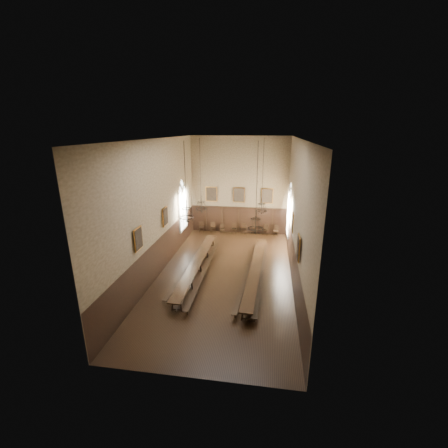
% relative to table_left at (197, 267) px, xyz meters
% --- Properties ---
extents(floor, '(9.00, 18.00, 0.02)m').
position_rel_table_left_xyz_m(floor, '(1.96, -0.12, -0.42)').
color(floor, black).
rests_on(floor, ground).
extents(ceiling, '(9.00, 18.00, 0.02)m').
position_rel_table_left_xyz_m(ceiling, '(1.96, -0.12, 8.60)').
color(ceiling, black).
rests_on(ceiling, ground).
extents(wall_back, '(9.00, 0.02, 9.00)m').
position_rel_table_left_xyz_m(wall_back, '(1.96, 8.89, 4.09)').
color(wall_back, '#8D7756').
rests_on(wall_back, ground).
extents(wall_front, '(9.00, 0.02, 9.00)m').
position_rel_table_left_xyz_m(wall_front, '(1.96, -9.13, 4.09)').
color(wall_front, '#8D7756').
rests_on(wall_front, ground).
extents(wall_left, '(0.02, 18.00, 9.00)m').
position_rel_table_left_xyz_m(wall_left, '(-2.55, -0.12, 4.09)').
color(wall_left, '#8D7756').
rests_on(wall_left, ground).
extents(wall_right, '(0.02, 18.00, 9.00)m').
position_rel_table_left_xyz_m(wall_right, '(6.47, -0.12, 4.09)').
color(wall_right, '#8D7756').
rests_on(wall_right, ground).
extents(wainscot_panelling, '(9.00, 18.00, 2.50)m').
position_rel_table_left_xyz_m(wainscot_panelling, '(1.96, -0.12, 0.84)').
color(wainscot_panelling, black).
rests_on(wainscot_panelling, floor).
extents(table_left, '(0.76, 10.58, 0.83)m').
position_rel_table_left_xyz_m(table_left, '(0.00, 0.00, 0.00)').
color(table_left, black).
rests_on(table_left, floor).
extents(table_right, '(1.20, 10.44, 0.81)m').
position_rel_table_left_xyz_m(table_right, '(4.06, -0.36, -0.01)').
color(table_right, black).
rests_on(table_right, floor).
extents(bench_left_outer, '(0.53, 9.20, 0.41)m').
position_rel_table_left_xyz_m(bench_left_outer, '(-0.66, 0.12, -0.15)').
color(bench_left_outer, black).
rests_on(bench_left_outer, floor).
extents(bench_left_inner, '(0.39, 10.03, 0.45)m').
position_rel_table_left_xyz_m(bench_left_inner, '(0.60, -0.35, -0.13)').
color(bench_left_inner, black).
rests_on(bench_left_inner, floor).
extents(bench_right_inner, '(0.93, 10.12, 0.46)m').
position_rel_table_left_xyz_m(bench_right_inner, '(3.51, -0.24, -0.12)').
color(bench_right_inner, black).
rests_on(bench_right_inner, floor).
extents(bench_right_outer, '(0.68, 10.29, 0.46)m').
position_rel_table_left_xyz_m(bench_right_outer, '(4.42, -0.34, -0.12)').
color(bench_right_outer, black).
rests_on(bench_right_outer, floor).
extents(chair_0, '(0.50, 0.50, 0.97)m').
position_rel_table_left_xyz_m(chair_0, '(-1.62, 8.47, -0.12)').
color(chair_0, black).
rests_on(chair_0, floor).
extents(chair_1, '(0.53, 0.53, 1.01)m').
position_rel_table_left_xyz_m(chair_1, '(-0.45, 8.41, -0.11)').
color(chair_1, black).
rests_on(chair_1, floor).
extents(chair_2, '(0.49, 0.49, 0.89)m').
position_rel_table_left_xyz_m(chair_2, '(0.45, 8.38, -0.14)').
color(chair_2, black).
rests_on(chair_2, floor).
extents(chair_3, '(0.49, 0.49, 1.00)m').
position_rel_table_left_xyz_m(chair_3, '(1.57, 8.49, -0.11)').
color(chair_3, black).
rests_on(chair_3, floor).
extents(chair_4, '(0.49, 0.49, 1.04)m').
position_rel_table_left_xyz_m(chair_4, '(2.49, 8.42, -0.10)').
color(chair_4, black).
rests_on(chair_4, floor).
extents(chair_5, '(0.42, 0.42, 0.95)m').
position_rel_table_left_xyz_m(chair_5, '(3.49, 8.49, -0.13)').
color(chair_5, black).
rests_on(chair_5, floor).
extents(chair_6, '(0.57, 0.57, 1.01)m').
position_rel_table_left_xyz_m(chair_6, '(4.54, 8.49, -0.11)').
color(chair_6, black).
rests_on(chair_6, floor).
extents(chair_7, '(0.45, 0.45, 1.00)m').
position_rel_table_left_xyz_m(chair_7, '(5.52, 8.38, -0.11)').
color(chair_7, black).
rests_on(chair_7, floor).
extents(chandelier_back_left, '(0.81, 0.81, 5.10)m').
position_rel_table_left_xyz_m(chandelier_back_left, '(-0.08, 2.03, 3.99)').
color(chandelier_back_left, black).
rests_on(chandelier_back_left, ceiling).
extents(chandelier_back_right, '(0.80, 0.80, 5.22)m').
position_rel_table_left_xyz_m(chandelier_back_right, '(4.23, 2.60, 3.89)').
color(chandelier_back_right, black).
rests_on(chandelier_back_right, ceiling).
extents(chandelier_front_left, '(0.80, 0.80, 4.23)m').
position_rel_table_left_xyz_m(chandelier_front_left, '(0.27, -3.08, 4.79)').
color(chandelier_front_left, black).
rests_on(chandelier_front_left, ceiling).
extents(chandelier_front_right, '(0.86, 0.86, 4.88)m').
position_rel_table_left_xyz_m(chandelier_front_right, '(4.04, -2.55, 4.18)').
color(chandelier_front_right, black).
rests_on(chandelier_front_right, ceiling).
extents(portrait_back_0, '(1.10, 0.12, 1.40)m').
position_rel_table_left_xyz_m(portrait_back_0, '(-0.64, 8.76, 3.29)').
color(portrait_back_0, '#C17F2E').
rests_on(portrait_back_0, wall_back).
extents(portrait_back_1, '(1.10, 0.12, 1.40)m').
position_rel_table_left_xyz_m(portrait_back_1, '(1.96, 8.76, 3.29)').
color(portrait_back_1, '#C17F2E').
rests_on(portrait_back_1, wall_back).
extents(portrait_back_2, '(1.10, 0.12, 1.40)m').
position_rel_table_left_xyz_m(portrait_back_2, '(4.56, 8.76, 3.29)').
color(portrait_back_2, '#C17F2E').
rests_on(portrait_back_2, wall_back).
extents(portrait_left_0, '(0.12, 1.00, 1.30)m').
position_rel_table_left_xyz_m(portrait_left_0, '(-2.42, 0.88, 3.29)').
color(portrait_left_0, '#C17F2E').
rests_on(portrait_left_0, wall_left).
extents(portrait_left_1, '(0.12, 1.00, 1.30)m').
position_rel_table_left_xyz_m(portrait_left_1, '(-2.42, -3.62, 3.29)').
color(portrait_left_1, '#C17F2E').
rests_on(portrait_left_1, wall_left).
extents(portrait_right_0, '(0.12, 1.00, 1.30)m').
position_rel_table_left_xyz_m(portrait_right_0, '(6.34, 0.88, 3.29)').
color(portrait_right_0, '#C17F2E').
rests_on(portrait_right_0, wall_right).
extents(portrait_right_1, '(0.12, 1.00, 1.30)m').
position_rel_table_left_xyz_m(portrait_right_1, '(6.34, -3.62, 3.29)').
color(portrait_right_1, '#C17F2E').
rests_on(portrait_right_1, wall_right).
extents(window_right, '(0.20, 2.20, 4.60)m').
position_rel_table_left_xyz_m(window_right, '(6.39, 5.38, 2.99)').
color(window_right, white).
rests_on(window_right, wall_right).
extents(window_left, '(0.20, 2.20, 4.60)m').
position_rel_table_left_xyz_m(window_left, '(-2.47, 5.38, 2.99)').
color(window_left, white).
rests_on(window_left, wall_left).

